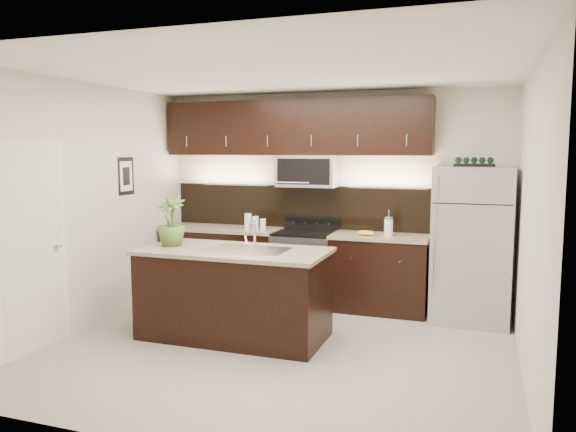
% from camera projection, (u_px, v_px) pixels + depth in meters
% --- Properties ---
extents(ground, '(4.50, 4.50, 0.00)m').
position_uv_depth(ground, '(278.00, 349.00, 5.57)').
color(ground, gray).
rests_on(ground, ground).
extents(room_walls, '(4.52, 4.02, 2.71)m').
position_uv_depth(room_walls, '(265.00, 178.00, 5.37)').
color(room_walls, beige).
rests_on(room_walls, ground).
extents(counter_run, '(3.51, 0.65, 0.94)m').
position_uv_depth(counter_run, '(290.00, 266.00, 7.24)').
color(counter_run, black).
rests_on(counter_run, ground).
extents(upper_fixtures, '(3.49, 0.40, 1.66)m').
position_uv_depth(upper_fixtures, '(296.00, 136.00, 7.18)').
color(upper_fixtures, black).
rests_on(upper_fixtures, counter_run).
extents(island, '(1.96, 0.96, 0.94)m').
position_uv_depth(island, '(234.00, 293.00, 5.88)').
color(island, black).
rests_on(island, ground).
extents(sink_faucet, '(0.84, 0.50, 0.28)m').
position_uv_depth(sink_faucet, '(247.00, 248.00, 5.79)').
color(sink_faucet, silver).
rests_on(sink_faucet, island).
extents(refrigerator, '(0.86, 0.78, 1.78)m').
position_uv_depth(refrigerator, '(471.00, 244.00, 6.41)').
color(refrigerator, '#B2B2B7').
rests_on(refrigerator, ground).
extents(wine_rack, '(0.44, 0.27, 0.10)m').
position_uv_depth(wine_rack, '(474.00, 162.00, 6.30)').
color(wine_rack, black).
rests_on(wine_rack, refrigerator).
extents(plant, '(0.30, 0.30, 0.53)m').
position_uv_depth(plant, '(171.00, 221.00, 6.01)').
color(plant, '#436227').
rests_on(plant, island).
extents(canisters, '(0.31, 0.12, 0.21)m').
position_uv_depth(canisters, '(254.00, 222.00, 7.28)').
color(canisters, silver).
rests_on(canisters, counter_run).
extents(french_press, '(0.11, 0.11, 0.31)m').
position_uv_depth(french_press, '(388.00, 226.00, 6.71)').
color(french_press, silver).
rests_on(french_press, counter_run).
extents(bananas, '(0.23, 0.20, 0.06)m').
position_uv_depth(bananas, '(363.00, 232.00, 6.80)').
color(bananas, gold).
rests_on(bananas, counter_run).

